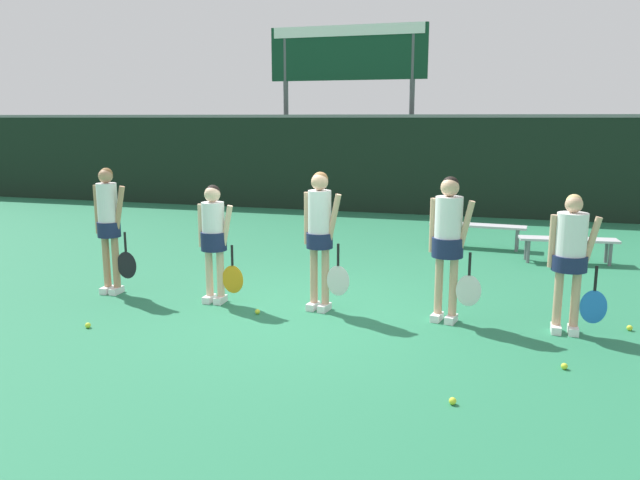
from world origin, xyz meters
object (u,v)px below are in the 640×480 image
at_px(tennis_ball_1, 258,312).
at_px(tennis_ball_4, 564,366).
at_px(player_0, 109,221).
at_px(tennis_ball_2, 453,401).
at_px(scoreboard, 347,65).
at_px(bench_courtside, 568,242).
at_px(tennis_ball_6, 630,328).
at_px(player_2, 320,229).
at_px(player_4, 571,253).
at_px(bench_far, 477,228).
at_px(player_3, 448,236).
at_px(tennis_ball_0, 88,325).
at_px(player_1, 214,235).

distance_m(tennis_ball_1, tennis_ball_4, 3.73).
xyz_separation_m(player_0, tennis_ball_4, (6.02, -1.15, -1.01)).
bearing_deg(tennis_ball_2, scoreboard, 108.23).
height_order(bench_courtside, tennis_ball_2, bench_courtside).
xyz_separation_m(bench_courtside, tennis_ball_6, (0.40, -3.58, -0.34)).
height_order(player_2, tennis_ball_1, player_2).
bearing_deg(player_0, player_2, -0.40).
xyz_separation_m(player_2, player_4, (3.02, -0.04, -0.11)).
xyz_separation_m(bench_far, player_3, (-0.18, -4.70, 0.68)).
xyz_separation_m(scoreboard, tennis_ball_4, (4.98, -10.92, -3.88)).
xyz_separation_m(scoreboard, player_0, (-1.04, -9.77, -2.86)).
bearing_deg(player_4, scoreboard, 117.38).
xyz_separation_m(bench_far, tennis_ball_1, (-2.52, -5.11, -0.36)).
bearing_deg(player_0, bench_courtside, 29.29).
height_order(bench_far, tennis_ball_6, bench_far).
distance_m(scoreboard, player_0, 10.24).
bearing_deg(player_0, player_3, -0.96).
bearing_deg(tennis_ball_0, bench_courtside, 42.23).
distance_m(bench_courtside, tennis_ball_6, 3.61).
bearing_deg(tennis_ball_4, player_3, 136.90).
height_order(tennis_ball_1, tennis_ball_2, same).
height_order(player_4, tennis_ball_1, player_4).
relative_size(tennis_ball_0, tennis_ball_6, 1.00).
height_order(scoreboard, player_0, scoreboard).
distance_m(player_2, player_4, 3.03).
bearing_deg(tennis_ball_6, player_0, -177.44).
bearing_deg(tennis_ball_1, tennis_ball_2, -36.15).
bearing_deg(tennis_ball_1, tennis_ball_4, -12.41).
distance_m(scoreboard, tennis_ball_1, 10.92).
bearing_deg(player_2, player_1, -169.30).
distance_m(player_0, tennis_ball_0, 1.86).
height_order(player_2, tennis_ball_4, player_2).
xyz_separation_m(player_1, player_2, (1.47, 0.07, 0.13)).
xyz_separation_m(player_2, tennis_ball_2, (1.90, -2.34, -1.04)).
xyz_separation_m(player_3, tennis_ball_2, (0.28, -2.33, -1.04)).
height_order(bench_far, tennis_ball_4, bench_far).
xyz_separation_m(bench_courtside, tennis_ball_1, (-4.09, -4.23, -0.34)).
distance_m(tennis_ball_0, tennis_ball_2, 4.46).
distance_m(player_2, tennis_ball_6, 3.92).
height_order(scoreboard, tennis_ball_2, scoreboard).
relative_size(player_3, tennis_ball_2, 27.18).
height_order(bench_far, tennis_ball_0, bench_far).
relative_size(player_3, player_4, 1.10).
bearing_deg(player_0, player_4, -1.43).
relative_size(player_2, tennis_ball_1, 27.40).
relative_size(bench_far, player_2, 1.02).
bearing_deg(player_4, tennis_ball_2, -116.18).
bearing_deg(scoreboard, bench_far, -52.38).
xyz_separation_m(bench_far, tennis_ball_6, (1.96, -4.45, -0.36)).
distance_m(scoreboard, bench_courtside, 8.76).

